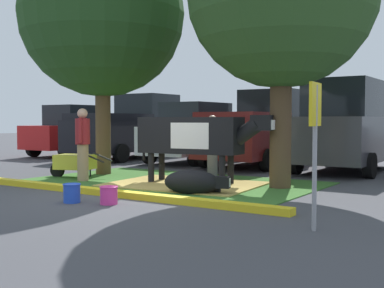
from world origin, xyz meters
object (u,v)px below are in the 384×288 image
object	(u,v)px
cow_holstein	(195,136)
pickup_truck_maroon	(263,130)
parking_sign	(315,126)
bucket_pink	(109,195)
wheelbarrow	(74,162)
suv_dark_grey	(349,126)
person_visitor_near	(212,144)
hatchback_white	(196,133)
pickup_truck_black	(134,128)
person_handler	(83,142)
bucket_blue	(72,193)
sedan_red	(77,131)
shade_tree_left	(102,15)
calf_lying	(194,182)

from	to	relation	value
cow_holstein	pickup_truck_maroon	xyz separation A→B (m)	(-0.87, 5.34, 0.03)
parking_sign	bucket_pink	size ratio (longest dim) A/B	5.99
wheelbarrow	suv_dark_grey	world-z (taller)	suv_dark_grey
person_visitor_near	suv_dark_grey	distance (m)	4.19
wheelbarrow	hatchback_white	size ratio (longest dim) A/B	0.37
pickup_truck_black	wheelbarrow	bearing A→B (deg)	-63.12
wheelbarrow	parking_sign	xyz separation A→B (m)	(7.04, -2.50, 0.97)
person_handler	bucket_blue	world-z (taller)	person_handler
bucket_pink	pickup_truck_black	size ratio (longest dim) A/B	0.06
pickup_truck_maroon	suv_dark_grey	distance (m)	2.89
bucket_blue	hatchback_white	world-z (taller)	hatchback_white
person_handler	pickup_truck_maroon	distance (m)	6.47
person_handler	wheelbarrow	xyz separation A→B (m)	(-0.71, 0.40, -0.53)
cow_holstein	person_handler	world-z (taller)	person_handler
person_handler	person_visitor_near	bearing A→B (deg)	48.53
sedan_red	shade_tree_left	bearing A→B (deg)	-38.61
pickup_truck_black	suv_dark_grey	distance (m)	8.16
sedan_red	hatchback_white	distance (m)	5.73
cow_holstein	person_handler	size ratio (longest dim) A/B	1.83
cow_holstein	parking_sign	world-z (taller)	parking_sign
person_visitor_near	bucket_pink	xyz separation A→B (m)	(0.59, -4.40, -0.67)
cow_holstein	bucket_blue	bearing A→B (deg)	-98.72
sedan_red	hatchback_white	size ratio (longest dim) A/B	1.00
shade_tree_left	bucket_blue	world-z (taller)	shade_tree_left
cow_holstein	suv_dark_grey	world-z (taller)	suv_dark_grey
parking_sign	bucket_blue	size ratio (longest dim) A/B	5.78
sedan_red	pickup_truck_black	world-z (taller)	pickup_truck_black
shade_tree_left	bucket_blue	distance (m)	6.03
bucket_blue	suv_dark_grey	size ratio (longest dim) A/B	0.07
bucket_pink	pickup_truck_black	bearing A→B (deg)	127.61
person_handler	parking_sign	xyz separation A→B (m)	(6.32, -2.10, 0.43)
calf_lying	wheelbarrow	world-z (taller)	wheelbarrow
parking_sign	sedan_red	size ratio (longest dim) A/B	0.44
calf_lying	sedan_red	world-z (taller)	sedan_red
calf_lying	person_visitor_near	size ratio (longest dim) A/B	0.86
shade_tree_left	parking_sign	xyz separation A→B (m)	(6.97, -3.47, -2.81)
person_visitor_near	pickup_truck_black	size ratio (longest dim) A/B	0.29
calf_lying	pickup_truck_black	distance (m)	9.56
sedan_red	suv_dark_grey	bearing A→B (deg)	-1.19
suv_dark_grey	person_handler	bearing A→B (deg)	-127.83
pickup_truck_maroon	suv_dark_grey	xyz separation A→B (m)	(2.85, -0.47, 0.16)
shade_tree_left	pickup_truck_black	distance (m)	6.44
wheelbarrow	suv_dark_grey	distance (m)	7.54
calf_lying	wheelbarrow	xyz separation A→B (m)	(-4.01, 0.72, 0.15)
shade_tree_left	person_visitor_near	world-z (taller)	shade_tree_left
person_visitor_near	pickup_truck_maroon	bearing A→B (deg)	96.61
person_handler	person_visitor_near	distance (m)	3.17
pickup_truck_maroon	hatchback_white	bearing A→B (deg)	-173.83
shade_tree_left	calf_lying	bearing A→B (deg)	-23.22
person_handler	suv_dark_grey	size ratio (longest dim) A/B	0.37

